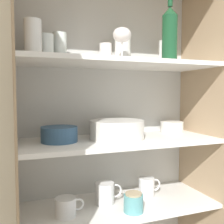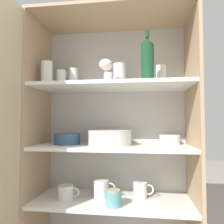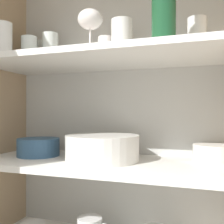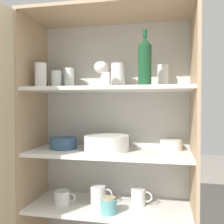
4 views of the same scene
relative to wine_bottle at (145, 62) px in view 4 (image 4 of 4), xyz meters
name	(u,v)px [view 4 (image 4 of 4)]	position (x,y,z in m)	size (l,w,h in m)	color
cupboard_back_panel	(115,140)	(-0.21, 0.28, -0.46)	(0.96, 0.02, 1.48)	silver
cupboard_side_left	(34,142)	(-0.68, 0.09, -0.46)	(0.02, 0.40, 1.48)	tan
cupboard_side_right	(194,147)	(0.26, 0.09, -0.46)	(0.02, 0.40, 1.48)	tan
cupboard_top_panel	(109,14)	(-0.21, 0.09, 0.29)	(0.96, 0.40, 0.02)	tan
shelf_board_lower	(109,207)	(-0.21, 0.09, -0.82)	(0.93, 0.36, 0.02)	white
shelf_board_middle	(109,153)	(-0.21, 0.09, -0.50)	(0.93, 0.36, 0.02)	white
shelf_board_upper	(109,89)	(-0.21, 0.09, -0.14)	(0.93, 0.36, 0.02)	white
tumbler_glass_0	(107,81)	(-0.25, 0.19, -0.08)	(0.06, 0.06, 0.10)	silver
tumbler_glass_1	(118,76)	(-0.17, 0.15, -0.05)	(0.08, 0.08, 0.15)	white
tumbler_glass_2	(56,80)	(-0.55, 0.11, -0.07)	(0.06, 0.06, 0.11)	white
tumbler_glass_3	(64,81)	(-0.54, 0.21, -0.07)	(0.07, 0.07, 0.11)	white
tumbler_glass_4	(41,76)	(-0.61, 0.03, -0.06)	(0.07, 0.07, 0.14)	white
tumbler_glass_5	(163,76)	(0.09, 0.19, -0.06)	(0.07, 0.07, 0.14)	white
tumbler_glass_6	(69,79)	(-0.48, 0.16, -0.06)	(0.06, 0.06, 0.13)	white
wine_glass_0	(101,68)	(-0.24, 0.01, -0.03)	(0.08, 0.08, 0.14)	silver
wine_bottle	(145,62)	(0.00, 0.00, 0.00)	(0.07, 0.07, 0.29)	#194728
plate_stack_white	(107,143)	(-0.23, 0.09, -0.45)	(0.26, 0.26, 0.09)	silver
mixing_bowl_large	(63,143)	(-0.50, 0.11, -0.45)	(0.16, 0.16, 0.07)	#33567A
serving_bowl_small	(171,145)	(0.14, 0.18, -0.46)	(0.13, 0.13, 0.06)	silver
coffee_mug_primary	(98,195)	(-0.28, 0.11, -0.76)	(0.13, 0.09, 0.10)	white
coffee_mug_extra_1	(62,198)	(-0.48, 0.05, -0.77)	(0.13, 0.09, 0.08)	white
coffee_mug_extra_2	(139,197)	(-0.04, 0.13, -0.76)	(0.12, 0.08, 0.10)	white
storage_jar	(109,205)	(-0.19, -0.02, -0.77)	(0.09, 0.09, 0.09)	#5BA3A8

